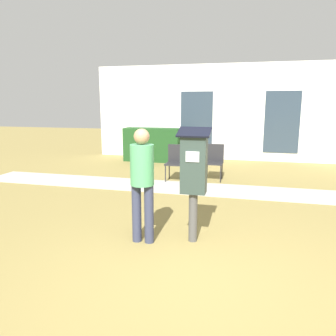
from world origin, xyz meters
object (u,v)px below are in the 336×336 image
at_px(outdoor_chair_middle, 214,159).
at_px(outdoor_chair_left, 176,160).
at_px(person_standing, 142,177).
at_px(parking_meter, 194,170).

bearing_deg(outdoor_chair_middle, outdoor_chair_left, -145.69).
xyz_separation_m(person_standing, outdoor_chair_left, (-0.40, 3.73, -0.40)).
distance_m(parking_meter, outdoor_chair_middle, 3.90).
bearing_deg(person_standing, parking_meter, 43.74).
distance_m(person_standing, outdoor_chair_left, 3.77).
xyz_separation_m(person_standing, outdoor_chair_middle, (0.52, 4.06, -0.40)).
relative_size(person_standing, outdoor_chair_middle, 1.76).
relative_size(outdoor_chair_left, outdoor_chair_middle, 1.00).
xyz_separation_m(outdoor_chair_left, outdoor_chair_middle, (0.92, 0.33, 0.00)).
relative_size(person_standing, outdoor_chair_left, 1.76).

